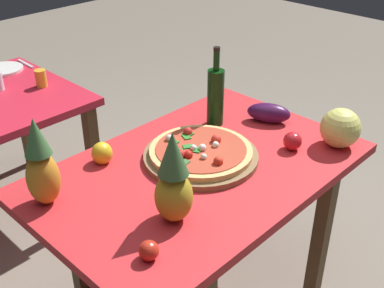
# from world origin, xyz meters

# --- Properties ---
(display_table) EXTENTS (1.32, 0.86, 0.72)m
(display_table) POSITION_xyz_m (0.00, 0.00, 0.64)
(display_table) COLOR #4F381F
(display_table) RESTS_ON ground_plane
(pizza_board) EXTENTS (0.47, 0.47, 0.02)m
(pizza_board) POSITION_xyz_m (0.04, 0.03, 0.74)
(pizza_board) COLOR olive
(pizza_board) RESTS_ON display_table
(pizza) EXTENTS (0.42, 0.42, 0.06)m
(pizza) POSITION_xyz_m (0.04, 0.03, 0.76)
(pizza) COLOR #E2B76D
(pizza) RESTS_ON pizza_board
(wine_bottle) EXTENTS (0.08, 0.08, 0.37)m
(wine_bottle) POSITION_xyz_m (0.32, 0.20, 0.86)
(wine_bottle) COLOR #0E340F
(wine_bottle) RESTS_ON display_table
(pineapple_left) EXTENTS (0.13, 0.13, 0.33)m
(pineapple_left) POSITION_xyz_m (-0.30, -0.16, 0.87)
(pineapple_left) COLOR #AD9724
(pineapple_left) RESTS_ON display_table
(pineapple_right) EXTENTS (0.12, 0.12, 0.33)m
(pineapple_right) POSITION_xyz_m (-0.55, 0.23, 0.88)
(pineapple_right) COLOR #C38123
(pineapple_right) RESTS_ON display_table
(melon) EXTENTS (0.17, 0.17, 0.17)m
(melon) POSITION_xyz_m (0.53, -0.31, 0.81)
(melon) COLOR #DCD96A
(melon) RESTS_ON display_table
(bell_pepper) EXTENTS (0.08, 0.08, 0.09)m
(bell_pepper) POSITION_xyz_m (-0.25, 0.30, 0.77)
(bell_pepper) COLOR gold
(bell_pepper) RESTS_ON display_table
(eggplant) EXTENTS (0.17, 0.22, 0.09)m
(eggplant) POSITION_xyz_m (0.50, 0.03, 0.77)
(eggplant) COLOR #3F1341
(eggplant) RESTS_ON display_table
(tomato_at_corner) EXTENTS (0.06, 0.06, 0.06)m
(tomato_at_corner) POSITION_xyz_m (-0.48, -0.25, 0.76)
(tomato_at_corner) COLOR red
(tomato_at_corner) RESTS_ON display_table
(tomato_beside_pepper) EXTENTS (0.08, 0.08, 0.08)m
(tomato_beside_pepper) POSITION_xyz_m (0.37, -0.19, 0.76)
(tomato_beside_pepper) COLOR red
(tomato_beside_pepper) RESTS_ON display_table
(drinking_glass_juice) EXTENTS (0.06, 0.06, 0.09)m
(drinking_glass_juice) POSITION_xyz_m (-0.01, 1.15, 0.77)
(drinking_glass_juice) COLOR gold
(drinking_glass_juice) RESTS_ON background_table
(dinner_plate) EXTENTS (0.22, 0.22, 0.02)m
(dinner_plate) POSITION_xyz_m (-0.04, 1.52, 0.73)
(dinner_plate) COLOR white
(dinner_plate) RESTS_ON background_table
(knife_utensil) EXTENTS (0.02, 0.18, 0.01)m
(knife_utensil) POSITION_xyz_m (0.10, 1.52, 0.73)
(knife_utensil) COLOR silver
(knife_utensil) RESTS_ON background_table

